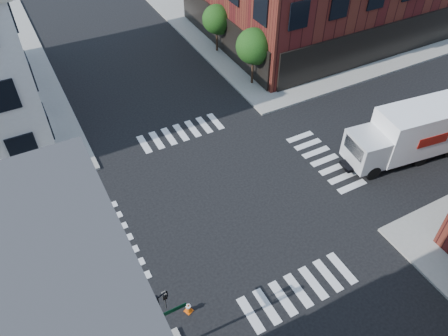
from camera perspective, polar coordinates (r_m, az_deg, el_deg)
name	(u,v)px	position (r m, az deg, el deg)	size (l,w,h in m)	color
ground	(229,198)	(25.80, 0.71, -3.90)	(120.00, 120.00, 0.00)	black
sidewalk_ne	(308,2)	(50.50, 10.87, 20.54)	(30.00, 30.00, 0.15)	gray
tree_near	(254,48)	(33.90, 3.99, 15.40)	(2.69, 2.69, 4.49)	black
tree_far	(217,21)	(38.71, -0.87, 18.69)	(2.43, 2.43, 4.07)	black
signal_pole	(162,317)	(18.31, -8.14, -18.66)	(1.29, 1.24, 4.60)	black
box_truck	(409,134)	(29.60, 23.07, 4.16)	(8.17, 3.38, 3.61)	white
traffic_cone	(188,308)	(21.31, -4.68, -17.71)	(0.45, 0.45, 0.63)	#E8560A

